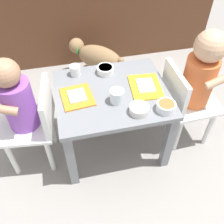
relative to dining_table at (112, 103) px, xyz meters
The scene contains 13 objects.
ground_plane 0.35m from the dining_table, ahead, with size 7.00×7.00×0.00m, color gray.
kitchen_cabinet_back 1.04m from the dining_table, 90.00° to the left, with size 2.07×0.32×0.86m, color #56331E.
dining_table is the anchor object (origin of this frame).
seated_child_left 0.46m from the dining_table, behind, with size 0.31×0.31×0.69m.
seated_child_right 0.47m from the dining_table, ahead, with size 0.29×0.29×0.72m.
dog 0.66m from the dining_table, 87.34° to the left, with size 0.40×0.37×0.30m.
food_tray_left 0.20m from the dining_table, behind, with size 0.17×0.19×0.02m.
food_tray_right 0.20m from the dining_table, ahead, with size 0.17×0.21×0.02m.
water_cup_left 0.13m from the dining_table, 83.08° to the right, with size 0.07×0.07×0.07m.
water_cup_right 0.27m from the dining_table, 131.44° to the left, with size 0.06×0.06×0.06m.
veggie_bowl_near 0.19m from the dining_table, 90.89° to the left, with size 0.09×0.09×0.04m.
cereal_bowl_right_side 0.21m from the dining_table, 60.38° to the right, with size 0.09×0.09×0.04m.
cereal_bowl_left_side 0.30m from the dining_table, 38.72° to the right, with size 0.09×0.09×0.04m.
Camera 1 is at (-0.21, -0.95, 1.30)m, focal length 41.16 mm.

